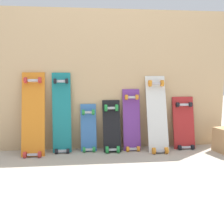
# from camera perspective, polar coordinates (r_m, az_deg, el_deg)

# --- Properties ---
(ground_plane) EXTENTS (12.00, 12.00, 0.00)m
(ground_plane) POSITION_cam_1_polar(r_m,az_deg,el_deg) (2.94, -0.15, -7.80)
(ground_plane) COLOR #A89E8E
(plywood_wall_panel) EXTENTS (2.55, 0.04, 1.47)m
(plywood_wall_panel) POSITION_cam_1_polar(r_m,az_deg,el_deg) (2.89, -0.31, 6.70)
(plywood_wall_panel) COLOR tan
(plywood_wall_panel) RESTS_ON ground
(skateboard_orange) EXTENTS (0.23, 0.30, 0.89)m
(skateboard_orange) POSITION_cam_1_polar(r_m,az_deg,el_deg) (2.80, -16.40, -1.07)
(skateboard_orange) COLOR orange
(skateboard_orange) RESTS_ON ground
(skateboard_teal) EXTENTS (0.19, 0.20, 0.89)m
(skateboard_teal) POSITION_cam_1_polar(r_m,az_deg,el_deg) (2.82, -10.62, -0.86)
(skateboard_teal) COLOR #197A7F
(skateboard_teal) RESTS_ON ground
(skateboard_blue) EXTENTS (0.16, 0.18, 0.56)m
(skateboard_blue) POSITION_cam_1_polar(r_m,az_deg,el_deg) (2.85, -5.00, -4.01)
(skateboard_blue) COLOR #386BAD
(skateboard_blue) RESTS_ON ground
(skateboard_black) EXTENTS (0.18, 0.24, 0.59)m
(skateboard_black) POSITION_cam_1_polar(r_m,az_deg,el_deg) (2.82, -0.09, -3.59)
(skateboard_black) COLOR black
(skateboard_black) RESTS_ON ground
(skateboard_purple) EXTENTS (0.18, 0.20, 0.71)m
(skateboard_purple) POSITION_cam_1_polar(r_m,az_deg,el_deg) (2.87, 4.21, -2.34)
(skateboard_purple) COLOR #6B338C
(skateboard_purple) RESTS_ON ground
(skateboard_white) EXTENTS (0.21, 0.32, 0.85)m
(skateboard_white) POSITION_cam_1_polar(r_m,az_deg,el_deg) (2.86, 9.57, -1.01)
(skateboard_white) COLOR silver
(skateboard_white) RESTS_ON ground
(skateboard_red) EXTENTS (0.23, 0.20, 0.63)m
(skateboard_red) POSITION_cam_1_polar(r_m,az_deg,el_deg) (3.03, 15.01, -2.88)
(skateboard_red) COLOR #B22626
(skateboard_red) RESTS_ON ground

